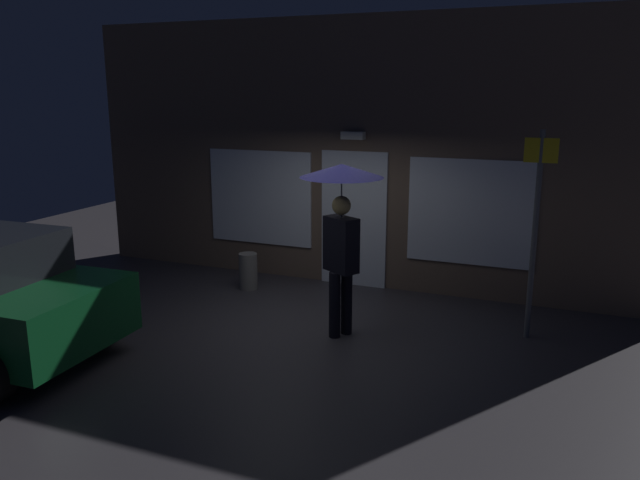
% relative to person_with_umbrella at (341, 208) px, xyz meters
% --- Properties ---
extents(ground_plane, '(18.00, 18.00, 0.00)m').
position_rel_person_with_umbrella_xyz_m(ground_plane, '(-0.58, -0.03, -1.70)').
color(ground_plane, '#38353A').
extents(building_facade, '(9.62, 0.48, 4.27)m').
position_rel_person_with_umbrella_xyz_m(building_facade, '(-0.58, 2.31, 0.41)').
color(building_facade, brown).
rests_on(building_facade, ground).
extents(person_with_umbrella, '(1.05, 1.05, 2.26)m').
position_rel_person_with_umbrella_xyz_m(person_with_umbrella, '(0.00, 0.00, 0.00)').
color(person_with_umbrella, black).
rests_on(person_with_umbrella, ground).
extents(street_sign_post, '(0.40, 0.07, 2.68)m').
position_rel_person_with_umbrella_xyz_m(street_sign_post, '(2.27, 0.85, -0.19)').
color(street_sign_post, '#595B60').
rests_on(street_sign_post, ground).
extents(sidewalk_bollard, '(0.29, 0.29, 0.59)m').
position_rel_person_with_umbrella_xyz_m(sidewalk_bollard, '(-2.07, 1.28, -1.41)').
color(sidewalk_bollard, slate).
rests_on(sidewalk_bollard, ground).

